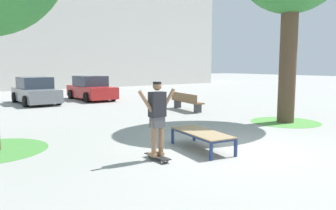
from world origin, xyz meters
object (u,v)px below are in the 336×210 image
Objects in this scene: skate_box at (202,134)px; car_red at (91,89)px; skater at (157,113)px; park_bench at (186,101)px; skateboard at (157,157)px; car_grey at (35,91)px.

car_red reaches higher than skate_box.
park_bench is (5.65, 6.14, -0.62)m from skater.
skater is at bearing 92.67° from skateboard.
car_grey reaches higher than park_bench.
park_bench is at bearing 47.40° from skateboard.
skateboard is at bearing -174.95° from skate_box.
park_bench is at bearing -75.62° from car_red.
car_grey is (-1.02, 13.09, 0.28)m from skate_box.
skate_box is 1.17× the size of skater.
skate_box reaches higher than skateboard.
skateboard is 8.36m from park_bench.
car_grey is at bearing -176.39° from car_red.
skater is 13.23m from car_grey.
skate_box is at bearing -85.56° from car_grey.
car_red reaches higher than park_bench.
skate_box is 7.35m from park_bench.
skater is 13.96m from car_red.
car_grey and car_red have the same top height.
skateboard is 0.33× the size of park_bench.
car_grey is 8.80m from park_bench.
car_grey is 1.00× the size of car_red.
car_grey is at bearing 88.20° from skater.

